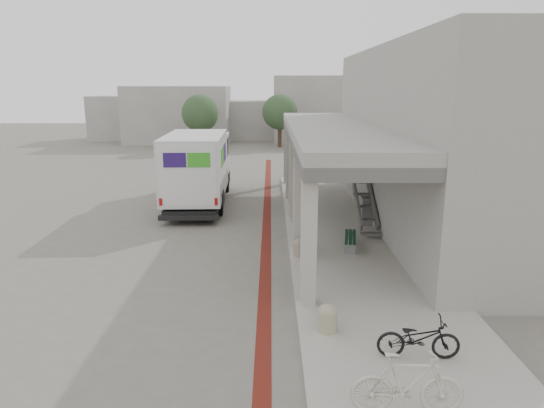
{
  "coord_description": "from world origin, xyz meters",
  "views": [
    {
      "loc": [
        1.16,
        -14.9,
        5.5
      ],
      "look_at": [
        1.21,
        1.09,
        1.6
      ],
      "focal_mm": 32.0,
      "sensor_mm": 36.0,
      "label": 1
    }
  ],
  "objects_px": {
    "bicycle_black": "(418,338)",
    "bicycle_cream": "(408,384)",
    "fedex_truck": "(198,166)",
    "bench": "(350,239)",
    "utility_cabinet": "(367,210)"
  },
  "relations": [
    {
      "from": "bench",
      "to": "fedex_truck",
      "type": "bearing_deg",
      "value": 141.49
    },
    {
      "from": "fedex_truck",
      "to": "bicycle_black",
      "type": "bearing_deg",
      "value": -66.76
    },
    {
      "from": "fedex_truck",
      "to": "bicycle_cream",
      "type": "relative_size",
      "value": 4.26
    },
    {
      "from": "bicycle_black",
      "to": "bicycle_cream",
      "type": "relative_size",
      "value": 0.88
    },
    {
      "from": "bicycle_cream",
      "to": "utility_cabinet",
      "type": "bearing_deg",
      "value": -5.79
    },
    {
      "from": "bench",
      "to": "utility_cabinet",
      "type": "height_order",
      "value": "utility_cabinet"
    },
    {
      "from": "bench",
      "to": "utility_cabinet",
      "type": "xyz_separation_m",
      "value": [
        1.11,
        2.92,
        0.27
      ]
    },
    {
      "from": "utility_cabinet",
      "to": "fedex_truck",
      "type": "bearing_deg",
      "value": 151.14
    },
    {
      "from": "fedex_truck",
      "to": "bicycle_cream",
      "type": "xyz_separation_m",
      "value": [
        5.68,
        -15.5,
        -1.13
      ]
    },
    {
      "from": "bench",
      "to": "utility_cabinet",
      "type": "distance_m",
      "value": 3.14
    },
    {
      "from": "fedex_truck",
      "to": "bicycle_black",
      "type": "relative_size",
      "value": 4.86
    },
    {
      "from": "utility_cabinet",
      "to": "bicycle_black",
      "type": "distance_m",
      "value": 9.92
    },
    {
      "from": "fedex_truck",
      "to": "utility_cabinet",
      "type": "relative_size",
      "value": 7.34
    },
    {
      "from": "fedex_truck",
      "to": "bicycle_cream",
      "type": "height_order",
      "value": "fedex_truck"
    },
    {
      "from": "fedex_truck",
      "to": "utility_cabinet",
      "type": "xyz_separation_m",
      "value": [
        7.24,
        -3.87,
        -1.15
      ]
    }
  ]
}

